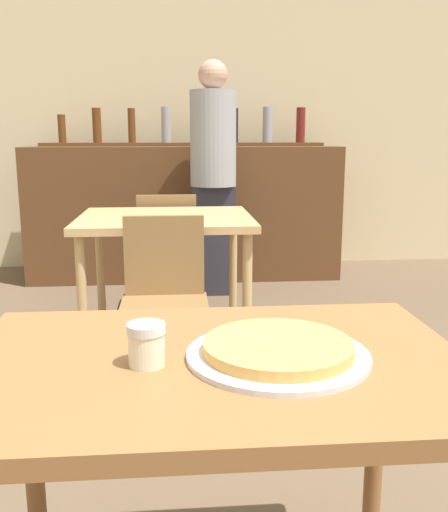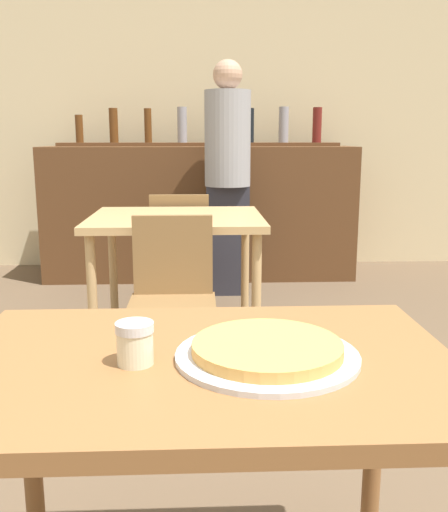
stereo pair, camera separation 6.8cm
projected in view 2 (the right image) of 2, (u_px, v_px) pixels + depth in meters
name	position (u px, v px, depth m)	size (l,w,h in m)	color
wall_back	(199.00, 113.00, 5.20)	(8.00, 0.05, 2.80)	beige
dining_table_near	(205.00, 398.00, 1.21)	(1.05, 0.71, 0.74)	brown
dining_table_far	(177.00, 231.00, 3.20)	(0.96, 0.84, 0.76)	tan
bar_counter	(200.00, 212.00, 4.88)	(2.60, 0.56, 1.11)	brown
bar_back_shelf	(205.00, 136.00, 4.89)	(2.39, 0.24, 0.33)	brown
chair_far_side_front	(173.00, 291.00, 2.66)	(0.40, 0.40, 0.83)	olive
chair_far_side_back	(180.00, 244.00, 3.82)	(0.40, 0.40, 0.83)	olive
pizza_tray	(267.00, 351.00, 1.18)	(0.38, 0.38, 0.04)	silver
cheese_shaker	(135.00, 343.00, 1.14)	(0.08, 0.08, 0.09)	beige
person_standing	(228.00, 171.00, 4.24)	(0.34, 0.34, 1.74)	#2D2D38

